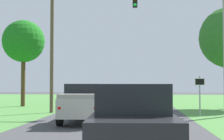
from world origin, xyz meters
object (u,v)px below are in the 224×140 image
pickup_truck_lead (85,103)px  keep_moving_sign (200,90)px  red_suv_near (132,121)px  traffic_light (73,30)px  extra_tree_1 (24,42)px

pickup_truck_lead → keep_moving_sign: (6.35, 3.55, 0.56)m
pickup_truck_lead → red_suv_near: bearing=-72.4°
traffic_light → keep_moving_sign: size_ratio=3.57×
red_suv_near → traffic_light: 14.65m
pickup_truck_lead → keep_moving_sign: 7.30m
pickup_truck_lead → traffic_light: bearing=107.5°
red_suv_near → traffic_light: bearing=107.6°
pickup_truck_lead → extra_tree_1: (-7.22, 11.05, 4.59)m
traffic_light → extra_tree_1: bearing=133.8°
red_suv_near → pickup_truck_lead: (-2.55, 8.03, -0.03)m
red_suv_near → pickup_truck_lead: 8.42m
pickup_truck_lead → traffic_light: traffic_light is taller
traffic_light → extra_tree_1: traffic_light is taller
keep_moving_sign → extra_tree_1: 16.02m
traffic_light → extra_tree_1: 8.03m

